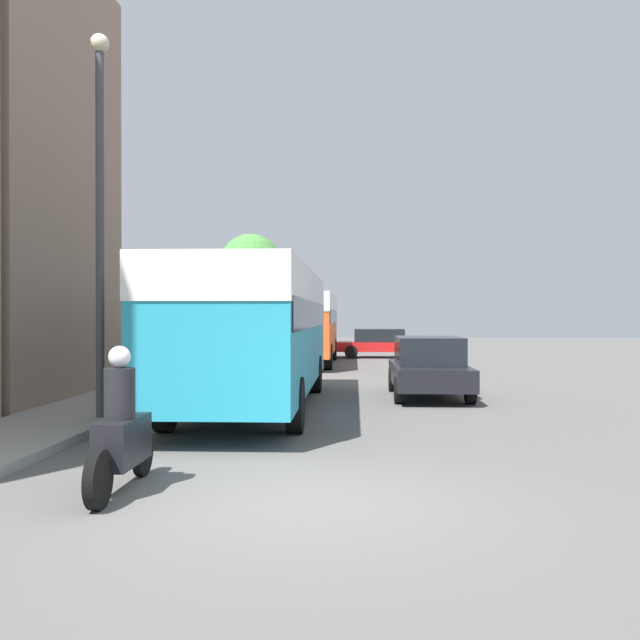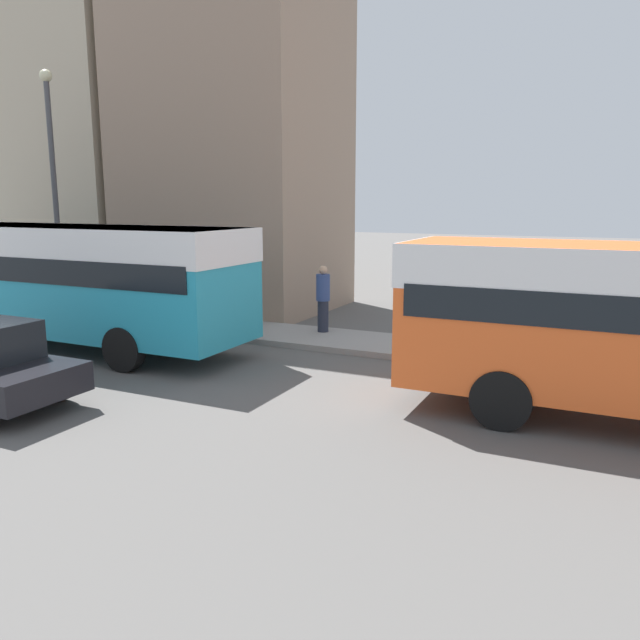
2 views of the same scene
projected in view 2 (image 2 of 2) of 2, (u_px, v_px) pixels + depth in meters
The scene contains 5 objects.
building_corner at pixel (74, 137), 24.82m from camera, with size 6.59×8.57×12.38m.
building_midblock at pixel (235, 147), 21.06m from camera, with size 5.40×6.64×10.94m.
bus_lead at pixel (50, 268), 15.73m from camera, with size 2.61×10.94×3.07m.
pedestrian_near_curb at pixel (323, 298), 16.91m from camera, with size 0.37×0.37×1.81m.
lamp_post at pixel (54, 177), 18.71m from camera, with size 0.36×0.36×7.29m.
Camera 2 is at (9.51, 21.07, 3.68)m, focal length 35.00 mm.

